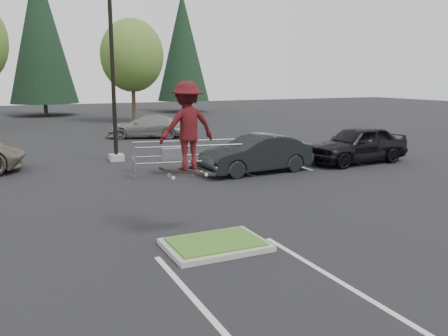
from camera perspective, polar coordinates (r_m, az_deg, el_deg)
name	(u,v)px	position (r m, az deg, el deg)	size (l,w,h in m)	color
ground	(215,248)	(10.68, -1.05, -9.54)	(120.00, 120.00, 0.00)	black
grass_median	(215,244)	(10.65, -1.06, -9.15)	(2.20, 1.60, 0.16)	#9B9A91
stall_lines	(101,194)	(15.85, -14.60, -3.05)	(22.62, 17.60, 0.01)	beige
light_pole	(112,57)	(21.64, -13.32, 12.82)	(0.70, 0.60, 10.12)	#9B9A91
decid_c	(132,58)	(40.28, -11.02, 12.89)	(5.12, 5.12, 8.38)	#38281C
conif_b	(40,33)	(49.97, -21.22, 14.93)	(6.38, 6.38, 14.50)	#38281C
conif_c	(183,47)	(51.98, -4.99, 14.32)	(5.50, 5.50, 12.50)	#38281C
cart_corral	(177,154)	(18.52, -5.66, 1.69)	(4.59, 2.39, 1.24)	gray
skateboarder	(187,127)	(10.89, -4.46, 4.99)	(1.36, 0.84, 2.24)	black
car_r_charc	(256,154)	(18.72, 3.91, 1.72)	(1.58, 4.53, 1.49)	black
car_r_black	(357,144)	(21.62, 15.76, 2.76)	(1.93, 4.79, 1.63)	black
car_far_silver	(149,126)	(29.93, -9.02, 4.99)	(1.98, 4.88, 1.42)	gray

